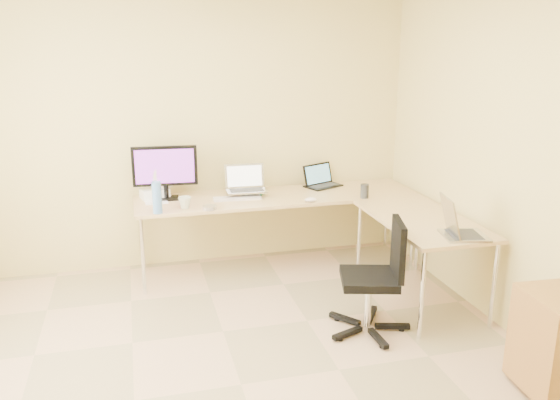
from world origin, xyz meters
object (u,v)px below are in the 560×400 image
object	(u,v)px
mug	(185,203)
office_chair	(369,270)
keyboard	(237,198)
desk_return	(420,260)
water_bottle	(157,197)
laptop_black	(323,176)
desk_fan	(165,181)
laptop_center	(246,179)
cabinet	(555,343)
monitor	(165,173)
desk_main	(278,232)
laptop_return	(466,221)

from	to	relation	value
mug	office_chair	world-z (taller)	office_chair
keyboard	desk_return	bearing A→B (deg)	-32.43
desk_return	water_bottle	world-z (taller)	water_bottle
laptop_black	desk_fan	size ratio (longest dim) A/B	1.17
laptop_center	office_chair	xyz separation A→B (m)	(0.63, -1.44, -0.39)
laptop_black	cabinet	size ratio (longest dim) A/B	0.56
keyboard	mug	bearing A→B (deg)	-158.64
monitor	laptop_black	size ratio (longest dim) A/B	1.65
cabinet	laptop_black	bearing A→B (deg)	106.72
mug	cabinet	size ratio (longest dim) A/B	0.18
desk_main	laptop_center	size ratio (longest dim) A/B	7.12
laptop_return	desk_main	bearing A→B (deg)	47.03
laptop_center	mug	size ratio (longest dim) A/B	3.36
desk_return	laptop_black	world-z (taller)	laptop_black
laptop_center	water_bottle	xyz separation A→B (m)	(-0.84, -0.35, -0.03)
desk_main	laptop_black	size ratio (longest dim) A/B	7.53
desk_main	desk_return	xyz separation A→B (m)	(0.98, -1.00, 0.00)
monitor	mug	xyz separation A→B (m)	(0.14, -0.34, -0.20)
desk_return	laptop_center	bearing A→B (deg)	140.23
water_bottle	laptop_black	bearing A→B (deg)	16.80
laptop_return	office_chair	distance (m)	0.80
laptop_black	water_bottle	bearing A→B (deg)	172.85
mug	water_bottle	distance (m)	0.27
laptop_center	laptop_return	size ratio (longest dim) A/B	0.99
desk_main	desk_return	size ratio (longest dim) A/B	2.04
cabinet	desk_main	bearing A→B (deg)	118.60
desk_return	desk_fan	xyz separation A→B (m)	(-2.00, 1.20, 0.52)
water_bottle	office_chair	world-z (taller)	water_bottle
desk_return	laptop_return	size ratio (longest dim) A/B	3.47
desk_main	keyboard	xyz separation A→B (m)	(-0.40, -0.05, 0.38)
desk_main	laptop_black	xyz separation A→B (m)	(0.52, 0.20, 0.48)
keyboard	laptop_return	bearing A→B (deg)	-42.54
desk_main	laptop_center	xyz separation A→B (m)	(-0.29, 0.05, 0.53)
desk_main	monitor	world-z (taller)	monitor
water_bottle	laptop_return	size ratio (longest dim) A/B	0.73
laptop_center	office_chair	size ratio (longest dim) A/B	0.42
keyboard	water_bottle	bearing A→B (deg)	-158.50
monitor	laptop_black	distance (m)	1.55
desk_return	desk_fan	size ratio (longest dim) A/B	4.31
laptop_black	mug	distance (m)	1.47
laptop_black	keyboard	size ratio (longest dim) A/B	0.81
desk_fan	mug	bearing A→B (deg)	-88.48
cabinet	monitor	bearing A→B (deg)	133.75
desk_main	mug	distance (m)	1.00
desk_fan	desk_return	bearing A→B (deg)	-48.06
desk_main	desk_return	bearing A→B (deg)	-45.73
laptop_black	water_bottle	distance (m)	1.72
laptop_black	office_chair	bearing A→B (deg)	-120.35
laptop_return	cabinet	bearing A→B (deg)	-163.68
desk_main	laptop_black	bearing A→B (deg)	20.99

